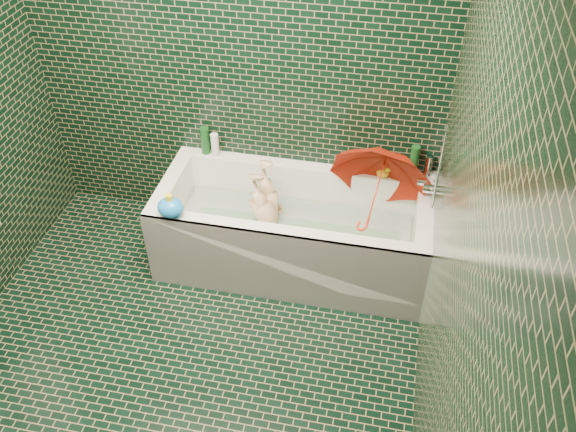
% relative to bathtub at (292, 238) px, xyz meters
% --- Properties ---
extents(floor, '(2.80, 2.80, 0.00)m').
position_rel_bathtub_xyz_m(floor, '(-0.45, -1.01, -0.21)').
color(floor, black).
rests_on(floor, ground).
extents(wall_back, '(2.80, 0.00, 2.80)m').
position_rel_bathtub_xyz_m(wall_back, '(-0.45, 0.39, 1.04)').
color(wall_back, black).
rests_on(wall_back, floor).
extents(wall_right, '(0.00, 2.80, 2.80)m').
position_rel_bathtub_xyz_m(wall_right, '(0.85, -1.01, 1.04)').
color(wall_right, black).
rests_on(wall_right, floor).
extents(bathtub, '(1.70, 0.75, 0.55)m').
position_rel_bathtub_xyz_m(bathtub, '(0.00, 0.00, 0.00)').
color(bathtub, white).
rests_on(bathtub, floor).
extents(bath_mat, '(1.35, 0.47, 0.01)m').
position_rel_bathtub_xyz_m(bath_mat, '(0.00, 0.02, -0.06)').
color(bath_mat, green).
rests_on(bath_mat, bathtub).
extents(water, '(1.48, 0.53, 0.00)m').
position_rel_bathtub_xyz_m(water, '(0.00, 0.02, 0.09)').
color(water, silver).
rests_on(water, bathtub).
extents(faucet, '(0.18, 0.19, 0.55)m').
position_rel_bathtub_xyz_m(faucet, '(0.81, 0.01, 0.56)').
color(faucet, silver).
rests_on(faucet, wall_right).
extents(child, '(0.87, 0.47, 0.29)m').
position_rel_bathtub_xyz_m(child, '(-0.16, 0.02, 0.10)').
color(child, '#D8AD87').
rests_on(child, bathtub).
extents(umbrella, '(0.86, 0.91, 0.95)m').
position_rel_bathtub_xyz_m(umbrella, '(0.50, 0.07, 0.41)').
color(umbrella, red).
rests_on(umbrella, bathtub).
extents(soap_bottle_a, '(0.13, 0.13, 0.26)m').
position_rel_bathtub_xyz_m(soap_bottle_a, '(0.80, 0.34, 0.34)').
color(soap_bottle_a, white).
rests_on(soap_bottle_a, bathtub).
extents(soap_bottle_b, '(0.12, 0.12, 0.21)m').
position_rel_bathtub_xyz_m(soap_bottle_b, '(0.69, 0.34, 0.34)').
color(soap_bottle_b, '#42207A').
rests_on(soap_bottle_b, bathtub).
extents(soap_bottle_c, '(0.14, 0.14, 0.17)m').
position_rel_bathtub_xyz_m(soap_bottle_c, '(0.64, 0.35, 0.34)').
color(soap_bottle_c, '#13451A').
rests_on(soap_bottle_c, bathtub).
extents(bottle_right_tall, '(0.06, 0.06, 0.24)m').
position_rel_bathtub_xyz_m(bottle_right_tall, '(0.70, 0.34, 0.46)').
color(bottle_right_tall, '#13451A').
rests_on(bottle_right_tall, bathtub).
extents(bottle_right_pump, '(0.06, 0.06, 0.18)m').
position_rel_bathtub_xyz_m(bottle_right_pump, '(0.79, 0.34, 0.43)').
color(bottle_right_pump, silver).
rests_on(bottle_right_pump, bathtub).
extents(bottle_left_tall, '(0.07, 0.07, 0.19)m').
position_rel_bathtub_xyz_m(bottle_left_tall, '(-0.66, 0.35, 0.43)').
color(bottle_left_tall, '#13451A').
rests_on(bottle_left_tall, bathtub).
extents(bottle_left_short, '(0.07, 0.07, 0.17)m').
position_rel_bathtub_xyz_m(bottle_left_short, '(-0.59, 0.33, 0.42)').
color(bottle_left_short, white).
rests_on(bottle_left_short, bathtub).
extents(rubber_duck, '(0.10, 0.07, 0.08)m').
position_rel_bathtub_xyz_m(rubber_duck, '(0.52, 0.32, 0.38)').
color(rubber_duck, yellow).
rests_on(rubber_duck, bathtub).
extents(bath_toy, '(0.19, 0.18, 0.15)m').
position_rel_bathtub_xyz_m(bath_toy, '(-0.66, -0.32, 0.41)').
color(bath_toy, '#1A81EC').
rests_on(bath_toy, bathtub).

